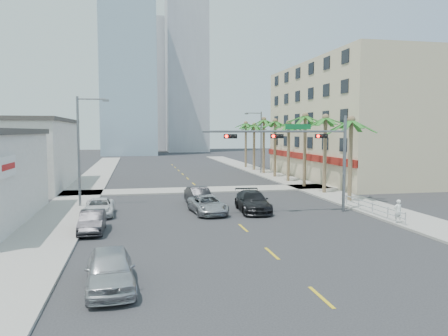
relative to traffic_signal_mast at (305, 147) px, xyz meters
name	(u,v)px	position (x,y,z in m)	size (l,w,h in m)	color
ground	(261,244)	(-5.78, -7.95, -5.06)	(260.00, 260.00, 0.00)	#262628
sidewalk_right	(316,189)	(6.22, 12.05, -4.99)	(4.00, 120.00, 0.15)	gray
sidewalk_left	(79,196)	(-17.78, 12.05, -4.99)	(4.00, 120.00, 0.15)	gray
sidewalk_cross	(201,190)	(-5.78, 14.05, -4.99)	(80.00, 4.00, 0.15)	gray
building_right	(358,121)	(16.21, 22.05, 2.43)	(15.25, 28.00, 15.00)	beige
building_left_far	(15,155)	(-25.28, 20.05, -1.46)	(11.00, 18.00, 7.20)	beige
tower_far_left	(128,62)	(-13.78, 87.05, 18.94)	(14.00, 14.00, 48.00)	#99B2C6
tower_far_right	(186,52)	(3.22, 102.05, 24.94)	(12.00, 12.00, 60.00)	#ADADB2
tower_far_center	(145,86)	(-8.78, 117.05, 15.94)	(16.00, 16.00, 42.00)	#ADADB2
traffic_signal_mast	(305,147)	(0.00, 0.00, 0.00)	(11.12, 0.54, 7.20)	slate
palm_tree_0	(351,121)	(5.82, 4.05, 2.02)	(4.80, 4.80, 7.80)	brown
palm_tree_1	(326,119)	(5.82, 9.25, 2.37)	(4.80, 4.80, 8.16)	brown
palm_tree_2	(305,117)	(5.82, 14.45, 2.72)	(4.80, 4.80, 8.52)	brown
palm_tree_3	(289,124)	(5.82, 19.65, 2.02)	(4.80, 4.80, 7.80)	brown
palm_tree_4	(275,122)	(5.82, 24.85, 2.37)	(4.80, 4.80, 8.16)	brown
palm_tree_5	(264,120)	(5.82, 30.05, 2.72)	(4.80, 4.80, 8.52)	brown
palm_tree_6	(254,126)	(5.82, 35.25, 2.02)	(4.80, 4.80, 7.80)	brown
palm_tree_7	(246,124)	(5.82, 40.45, 2.37)	(4.80, 4.80, 8.16)	brown
streetlight_left	(81,146)	(-16.78, 6.05, 0.00)	(2.55, 0.25, 9.00)	slate
streetlight_right	(260,139)	(5.21, 30.05, 0.00)	(2.55, 0.25, 9.00)	slate
guardrail	(373,207)	(4.52, -1.95, -4.39)	(0.08, 8.08, 1.00)	silver
car_parked_near	(110,269)	(-13.58, -13.43, -4.27)	(1.87, 4.64, 1.58)	#B8B9BD
car_parked_mid	(92,222)	(-15.18, -3.29, -4.39)	(1.43, 4.09, 1.35)	black
car_parked_far	(99,207)	(-15.18, 2.20, -4.44)	(2.08, 4.51, 1.25)	silver
car_lane_left	(199,196)	(-7.28, 5.29, -4.32)	(1.58, 4.53, 1.49)	black
car_lane_center	(208,205)	(-7.22, 1.37, -4.38)	(2.27, 4.93, 1.37)	#ACADB1
car_lane_right	(253,202)	(-3.67, 1.48, -4.27)	(2.21, 5.43, 1.58)	black
pedestrian	(398,211)	(4.52, -5.10, -4.14)	(0.56, 0.37, 1.55)	white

